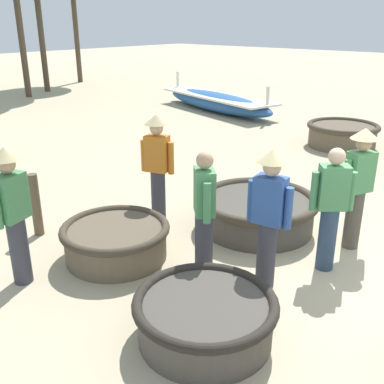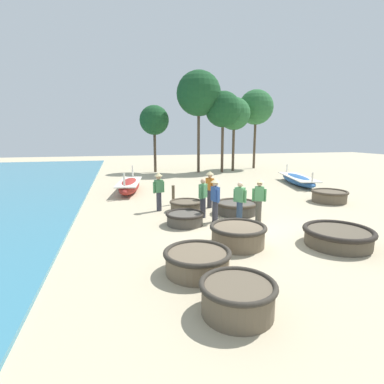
# 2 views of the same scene
# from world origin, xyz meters

# --- Properties ---
(ground_plane) EXTENTS (80.00, 80.00, 0.00)m
(ground_plane) POSITION_xyz_m (0.00, 0.00, 0.00)
(ground_plane) COLOR #BCAD8C
(coracle_front_right) EXTENTS (1.78, 1.78, 0.52)m
(coracle_front_right) POSITION_xyz_m (0.34, 1.86, 0.28)
(coracle_front_right) COLOR #4C473F
(coracle_front_right) RESTS_ON ground
(coracle_beside_post) EXTENTS (1.42, 1.42, 0.47)m
(coracle_beside_post) POSITION_xyz_m (-1.64, 2.76, 0.26)
(coracle_beside_post) COLOR brown
(coracle_beside_post) RESTS_ON ground
(coracle_far_left) EXTENTS (1.42, 1.42, 0.46)m
(coracle_far_left) POSITION_xyz_m (-2.11, 0.86, 0.25)
(coracle_far_left) COLOR #4C473F
(coracle_far_left) RESTS_ON ground
(coracle_upturned) EXTENTS (1.73, 1.73, 0.57)m
(coracle_upturned) POSITION_xyz_m (5.64, 2.88, 0.31)
(coracle_upturned) COLOR brown
(coracle_upturned) RESTS_ON ground
(long_boat_ochre_hull) EXTENTS (2.49, 5.46, 1.10)m
(long_boat_ochre_hull) POSITION_xyz_m (7.26, 8.07, 0.32)
(long_boat_ochre_hull) COLOR #285693
(long_boat_ochre_hull) RESTS_ON ground
(fisherman_hauling) EXTENTS (0.39, 0.43, 1.57)m
(fisherman_hauling) POSITION_xyz_m (-0.08, 0.57, 0.84)
(fisherman_hauling) COLOR #2D425B
(fisherman_hauling) RESTS_ON ground
(fisherman_by_coracle) EXTENTS (0.51, 0.36, 1.67)m
(fisherman_by_coracle) POSITION_xyz_m (-2.75, 3.15, 0.96)
(fisherman_by_coracle) COLOR #383842
(fisherman_by_coracle) RESTS_ON ground
(fisherman_standing_left) EXTENTS (0.36, 0.50, 1.67)m
(fisherman_standing_left) POSITION_xyz_m (-0.45, 3.16, 0.96)
(fisherman_standing_left) COLOR #383842
(fisherman_standing_left) RESTS_ON ground
(fisherman_crouching) EXTENTS (0.39, 0.41, 1.57)m
(fisherman_crouching) POSITION_xyz_m (-1.20, 1.63, 0.84)
(fisherman_crouching) COLOR #383842
(fisherman_crouching) RESTS_ON ground
(fisherman_standing_right) EXTENTS (0.49, 0.36, 1.67)m
(fisherman_standing_right) POSITION_xyz_m (0.69, 0.56, 0.96)
(fisherman_standing_right) COLOR #4C473D
(fisherman_standing_right) RESTS_ON ground
(fisherman_with_hat) EXTENTS (0.36, 0.52, 1.67)m
(fisherman_with_hat) POSITION_xyz_m (-0.93, 0.92, 0.96)
(fisherman_with_hat) COLOR #383842
(fisherman_with_hat) RESTS_ON ground
(mooring_post_mid_beach) EXTENTS (0.14, 0.14, 0.93)m
(mooring_post_mid_beach) POSITION_xyz_m (-1.94, 4.15, 0.46)
(mooring_post_mid_beach) COLOR brown
(mooring_post_mid_beach) RESTS_ON ground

